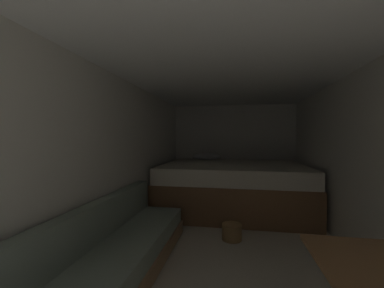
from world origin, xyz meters
The scene contains 8 objects.
ground_plane centered at (0.00, 2.00, 0.00)m, with size 7.30×7.30×0.00m, color beige.
wall_back centered at (0.00, 4.67, 0.99)m, with size 2.67×0.05×1.98m, color silver.
wall_left centered at (-1.31, 2.00, 0.99)m, with size 0.05×5.30×1.98m, color silver.
wall_right centered at (1.31, 2.00, 0.99)m, with size 0.05×5.30×1.98m, color silver.
ceiling_slab centered at (0.00, 2.00, 2.00)m, with size 2.67×5.30×0.05m, color white.
bed centered at (0.00, 3.67, 0.41)m, with size 2.45×1.85×0.95m.
sofa_left centered at (-1.00, 1.18, 0.22)m, with size 0.62×2.67×0.68m.
wicker_basket centered at (0.01, 2.39, 0.10)m, with size 0.24×0.24×0.20m.
Camera 1 is at (0.05, -0.59, 1.27)m, focal length 22.27 mm.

